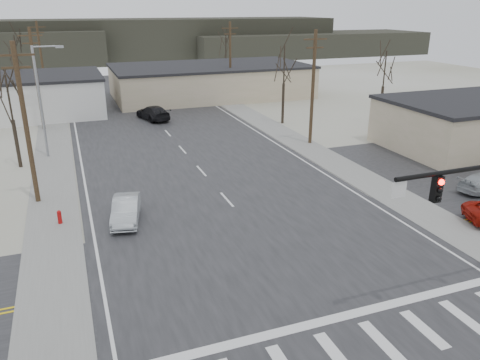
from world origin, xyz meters
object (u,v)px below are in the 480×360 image
object	(u,v)px
fire_hydrant	(60,217)
sedan_crossing	(126,210)
car_far_a	(153,113)
car_far_b	(75,85)

from	to	relation	value
fire_hydrant	sedan_crossing	distance (m)	3.79
car_far_a	car_far_b	distance (m)	25.55
sedan_crossing	car_far_a	bearing A→B (deg)	88.03
fire_hydrant	car_far_b	distance (m)	48.94
fire_hydrant	car_far_b	world-z (taller)	car_far_b
sedan_crossing	car_far_b	xyz separation A→B (m)	(-0.97, 49.80, -0.06)
fire_hydrant	sedan_crossing	bearing A→B (deg)	-14.24
car_far_b	car_far_a	bearing A→B (deg)	-64.27
car_far_a	car_far_b	xyz separation A→B (m)	(-7.26, 24.50, -0.14)
fire_hydrant	car_far_b	size ratio (longest dim) A/B	0.24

